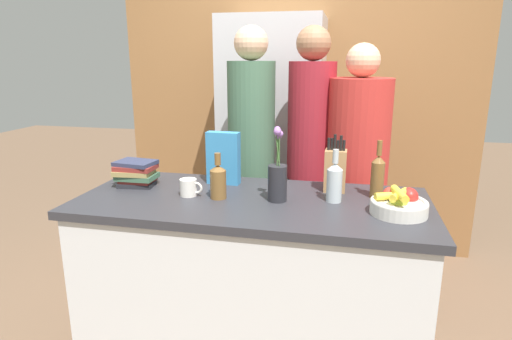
{
  "coord_description": "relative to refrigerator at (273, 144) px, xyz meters",
  "views": [
    {
      "loc": [
        0.44,
        -1.91,
        1.57
      ],
      "look_at": [
        0.0,
        0.09,
        1.03
      ],
      "focal_mm": 30.0,
      "sensor_mm": 36.0,
      "label": 1
    }
  ],
  "objects": [
    {
      "name": "kitchen_island",
      "position": [
        0.13,
        -1.27,
        -0.47
      ],
      "size": [
        1.69,
        0.74,
        0.91
      ],
      "color": "silver",
      "rests_on": "ground_plane"
    },
    {
      "name": "back_wall_wood",
      "position": [
        0.13,
        0.36,
        0.37
      ],
      "size": [
        2.89,
        0.12,
        2.6
      ],
      "color": "olive",
      "rests_on": "ground_plane"
    },
    {
      "name": "refrigerator",
      "position": [
        0.0,
        0.0,
        0.0
      ],
      "size": [
        0.73,
        0.63,
        1.86
      ],
      "color": "#B7B7BC",
      "rests_on": "ground_plane"
    },
    {
      "name": "fruit_bowl",
      "position": [
        0.8,
        -1.33,
        0.03
      ],
      "size": [
        0.24,
        0.24,
        0.12
      ],
      "color": "silver",
      "rests_on": "kitchen_island"
    },
    {
      "name": "knife_block",
      "position": [
        0.51,
        -1.05,
        0.09
      ],
      "size": [
        0.11,
        0.09,
        0.29
      ],
      "color": "#A87A4C",
      "rests_on": "kitchen_island"
    },
    {
      "name": "flower_vase",
      "position": [
        0.25,
        -1.27,
        0.09
      ],
      "size": [
        0.09,
        0.09,
        0.36
      ],
      "color": "#232328",
      "rests_on": "kitchen_island"
    },
    {
      "name": "cereal_box",
      "position": [
        -0.08,
        -1.04,
        0.12
      ],
      "size": [
        0.18,
        0.07,
        0.28
      ],
      "color": "teal",
      "rests_on": "kitchen_island"
    },
    {
      "name": "coffee_mug",
      "position": [
        -0.19,
        -1.29,
        0.02
      ],
      "size": [
        0.12,
        0.08,
        0.08
      ],
      "color": "silver",
      "rests_on": "kitchen_island"
    },
    {
      "name": "book_stack",
      "position": [
        -0.52,
        -1.19,
        0.05
      ],
      "size": [
        0.21,
        0.17,
        0.13
      ],
      "color": "#232328",
      "rests_on": "kitchen_island"
    },
    {
      "name": "bottle_oil",
      "position": [
        0.51,
        -1.22,
        0.08
      ],
      "size": [
        0.07,
        0.07,
        0.25
      ],
      "color": "#B2BCC1",
      "rests_on": "kitchen_island"
    },
    {
      "name": "bottle_vinegar",
      "position": [
        0.71,
        -1.12,
        0.09
      ],
      "size": [
        0.06,
        0.06,
        0.28
      ],
      "color": "brown",
      "rests_on": "kitchen_island"
    },
    {
      "name": "bottle_wine",
      "position": [
        -0.03,
        -1.29,
        0.07
      ],
      "size": [
        0.08,
        0.08,
        0.22
      ],
      "color": "brown",
      "rests_on": "kitchen_island"
    },
    {
      "name": "person_at_sink",
      "position": [
        -0.03,
        -0.62,
        0.08
      ],
      "size": [
        0.29,
        0.29,
        1.76
      ],
      "rotation": [
        0.0,
        0.0,
        0.42
      ],
      "color": "#383842",
      "rests_on": "ground_plane"
    },
    {
      "name": "person_in_blue",
      "position": [
        0.34,
        -0.57,
        0.08
      ],
      "size": [
        0.28,
        0.28,
        1.76
      ],
      "rotation": [
        0.0,
        0.0,
        -0.45
      ],
      "color": "#383842",
      "rests_on": "ground_plane"
    },
    {
      "name": "person_in_red_tee",
      "position": [
        0.62,
        -0.63,
        -0.01
      ],
      "size": [
        0.37,
        0.37,
        1.66
      ],
      "rotation": [
        0.0,
        0.0,
        -0.45
      ],
      "color": "#383842",
      "rests_on": "ground_plane"
    }
  ]
}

